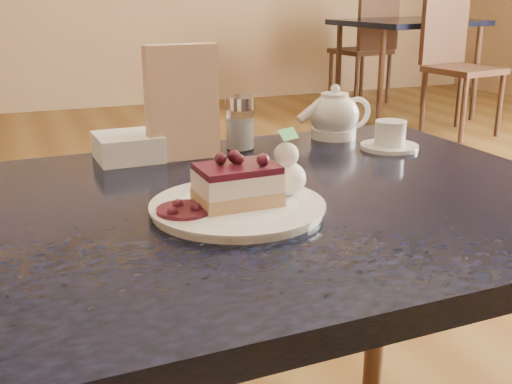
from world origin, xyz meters
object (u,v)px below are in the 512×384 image
object	(u,v)px
main_table	(226,248)
tea_set	(345,121)
dessert_plate	(238,208)
cheesecake_slice	(237,185)
bg_table_far_right	(403,108)

from	to	relation	value
main_table	tea_set	world-z (taller)	tea_set
main_table	dessert_plate	distance (m)	0.09
dessert_plate	cheesecake_slice	distance (m)	0.03
cheesecake_slice	bg_table_far_right	world-z (taller)	cheesecake_slice
cheesecake_slice	bg_table_far_right	distance (m)	4.37
dessert_plate	main_table	bearing A→B (deg)	92.26
cheesecake_slice	tea_set	xyz separation A→B (m)	(0.35, 0.33, 0.00)
tea_set	bg_table_far_right	xyz separation A→B (m)	(2.26, 3.11, -0.66)
dessert_plate	bg_table_far_right	bearing A→B (deg)	52.86
dessert_plate	bg_table_far_right	distance (m)	4.36
bg_table_far_right	cheesecake_slice	bearing A→B (deg)	-137.13
main_table	dessert_plate	size ratio (longest dim) A/B	4.80
cheesecake_slice	bg_table_far_right	bearing A→B (deg)	50.60
tea_set	bg_table_far_right	bearing A→B (deg)	54.04
tea_set	main_table	bearing A→B (deg)	-141.06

